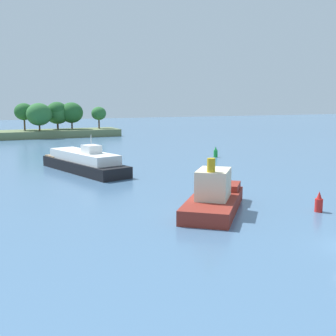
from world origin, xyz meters
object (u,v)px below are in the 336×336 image
white_riverboat (84,162)px  channel_buoy_red (319,203)px  channel_buoy_green (216,152)px  tugboat (214,197)px

white_riverboat → channel_buoy_red: bearing=-64.3°
channel_buoy_green → channel_buoy_red: bearing=-105.5°
tugboat → channel_buoy_red: size_ratio=5.96×
channel_buoy_green → white_riverboat: bearing=-166.7°
tugboat → channel_buoy_green: bearing=59.9°
tugboat → channel_buoy_green: size_ratio=5.96×
tugboat → channel_buoy_red: (8.44, -4.20, -0.48)m
channel_buoy_green → tugboat: bearing=-120.1°
channel_buoy_red → channel_buoy_green: same height
channel_buoy_red → tugboat: bearing=153.5°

